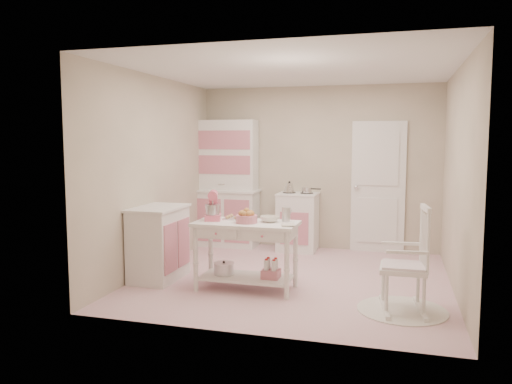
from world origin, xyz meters
TOP-DOWN VIEW (x-y plane):
  - room_shell at (0.00, 0.00)m, footprint 3.84×3.84m
  - door at (0.95, 1.87)m, footprint 0.82×0.05m
  - hutch at (-1.46, 1.66)m, footprint 1.06×0.50m
  - stove at (-0.26, 1.61)m, footprint 0.62×0.57m
  - base_cabinet at (-1.63, -0.48)m, footprint 0.54×0.84m
  - lace_rug at (1.32, -0.86)m, footprint 0.92×0.92m
  - rocking_chair at (1.32, -0.86)m, footprint 0.57×0.78m
  - work_table at (-0.44, -0.59)m, footprint 1.20×0.60m
  - stand_mixer at (-0.86, -0.57)m, footprint 0.27×0.33m
  - cookie_tray at (-0.59, -0.41)m, footprint 0.34×0.24m
  - bread_basket at (-0.42, -0.64)m, footprint 0.25×0.25m
  - mixing_bowl at (-0.18, -0.51)m, footprint 0.22×0.22m
  - metal_pitcher at (-0.00, -0.43)m, footprint 0.10×0.10m
  - recipe_book at (0.01, -0.71)m, footprint 0.19×0.23m

SIDE VIEW (x-z plane):
  - lace_rug at x=1.32m, z-range 0.00..0.01m
  - work_table at x=-0.44m, z-range 0.00..0.80m
  - stove at x=-0.26m, z-range 0.00..0.92m
  - base_cabinet at x=-1.63m, z-range 0.00..0.92m
  - rocking_chair at x=1.32m, z-range 0.00..1.10m
  - cookie_tray at x=-0.59m, z-range 0.80..0.82m
  - recipe_book at x=0.01m, z-range 0.80..0.82m
  - mixing_bowl at x=-0.18m, z-range 0.80..0.87m
  - bread_basket at x=-0.42m, z-range 0.80..0.89m
  - metal_pitcher at x=0.00m, z-range 0.80..0.97m
  - stand_mixer at x=-0.86m, z-range 0.80..1.14m
  - door at x=0.95m, z-range 0.00..2.04m
  - hutch at x=-1.46m, z-range 0.00..2.08m
  - room_shell at x=0.00m, z-range 0.34..2.96m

